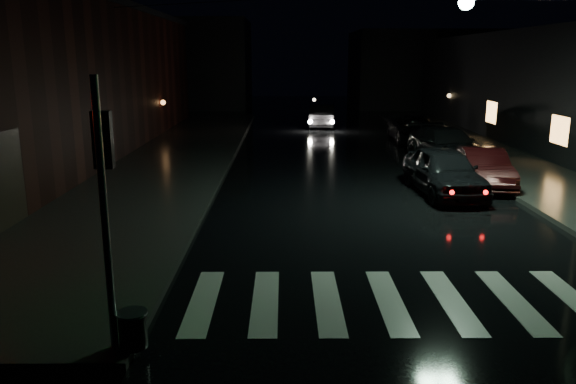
{
  "coord_description": "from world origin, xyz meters",
  "views": [
    {
      "loc": [
        0.37,
        -9.53,
        4.58
      ],
      "look_at": [
        0.46,
        2.88,
        1.6
      ],
      "focal_mm": 35.0,
      "sensor_mm": 36.0,
      "label": 1
    }
  ],
  "objects_px": {
    "parked_car_a": "(444,171)",
    "parked_car_d": "(415,129)",
    "parked_car_c": "(446,145)",
    "oncoming_car": "(322,116)",
    "parked_car_b": "(483,168)"
  },
  "relations": [
    {
      "from": "parked_car_a",
      "to": "parked_car_d",
      "type": "distance_m",
      "value": 12.15
    },
    {
      "from": "parked_car_c",
      "to": "parked_car_d",
      "type": "distance_m",
      "value": 5.98
    },
    {
      "from": "parked_car_a",
      "to": "oncoming_car",
      "type": "relative_size",
      "value": 1.02
    },
    {
      "from": "parked_car_a",
      "to": "parked_car_d",
      "type": "bearing_deg",
      "value": 78.14
    },
    {
      "from": "parked_car_b",
      "to": "oncoming_car",
      "type": "xyz_separation_m",
      "value": [
        -4.64,
        18.1,
        0.07
      ]
    },
    {
      "from": "parked_car_c",
      "to": "parked_car_d",
      "type": "bearing_deg",
      "value": 82.22
    },
    {
      "from": "parked_car_a",
      "to": "parked_car_b",
      "type": "bearing_deg",
      "value": 30.36
    },
    {
      "from": "parked_car_d",
      "to": "oncoming_car",
      "type": "bearing_deg",
      "value": 124.29
    },
    {
      "from": "parked_car_d",
      "to": "oncoming_car",
      "type": "height_order",
      "value": "oncoming_car"
    },
    {
      "from": "parked_car_b",
      "to": "parked_car_a",
      "type": "bearing_deg",
      "value": -140.27
    },
    {
      "from": "parked_car_b",
      "to": "parked_car_c",
      "type": "height_order",
      "value": "parked_car_c"
    },
    {
      "from": "parked_car_d",
      "to": "parked_car_b",
      "type": "bearing_deg",
      "value": -88.28
    },
    {
      "from": "parked_car_a",
      "to": "oncoming_car",
      "type": "bearing_deg",
      "value": 94.98
    },
    {
      "from": "oncoming_car",
      "to": "parked_car_a",
      "type": "bearing_deg",
      "value": 104.0
    },
    {
      "from": "parked_car_c",
      "to": "parked_car_b",
      "type": "bearing_deg",
      "value": -97.78
    }
  ]
}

